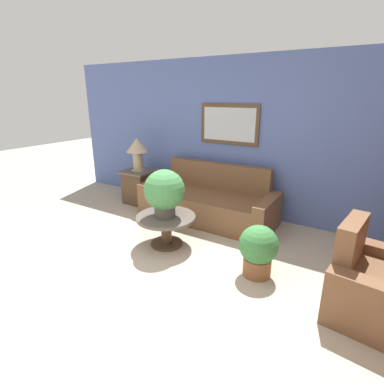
{
  "coord_description": "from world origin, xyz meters",
  "views": [
    {
      "loc": [
        1.86,
        -1.84,
        2.01
      ],
      "look_at": [
        -0.4,
        1.82,
        0.6
      ],
      "focal_mm": 28.0,
      "sensor_mm": 36.0,
      "label": 1
    }
  ],
  "objects_px": {
    "couch_main": "(208,202)",
    "coffee_table": "(166,224)",
    "side_table": "(139,186)",
    "potted_plant_on_table": "(164,192)",
    "potted_plant_floor": "(258,249)",
    "table_lamp": "(137,149)"
  },
  "relations": [
    {
      "from": "couch_main",
      "to": "coffee_table",
      "type": "relative_size",
      "value": 2.77
    },
    {
      "from": "side_table",
      "to": "potted_plant_on_table",
      "type": "relative_size",
      "value": 0.98
    },
    {
      "from": "side_table",
      "to": "potted_plant_floor",
      "type": "xyz_separation_m",
      "value": [
        2.8,
        -1.17,
        0.01
      ]
    },
    {
      "from": "potted_plant_on_table",
      "to": "potted_plant_floor",
      "type": "xyz_separation_m",
      "value": [
        1.33,
        -0.03,
        -0.45
      ]
    },
    {
      "from": "coffee_table",
      "to": "couch_main",
      "type": "bearing_deg",
      "value": 87.79
    },
    {
      "from": "coffee_table",
      "to": "potted_plant_floor",
      "type": "xyz_separation_m",
      "value": [
        1.33,
        -0.04,
        0.02
      ]
    },
    {
      "from": "couch_main",
      "to": "side_table",
      "type": "height_order",
      "value": "couch_main"
    },
    {
      "from": "table_lamp",
      "to": "potted_plant_on_table",
      "type": "bearing_deg",
      "value": -37.87
    },
    {
      "from": "coffee_table",
      "to": "side_table",
      "type": "height_order",
      "value": "side_table"
    },
    {
      "from": "side_table",
      "to": "potted_plant_on_table",
      "type": "height_order",
      "value": "potted_plant_on_table"
    },
    {
      "from": "coffee_table",
      "to": "table_lamp",
      "type": "xyz_separation_m",
      "value": [
        -1.47,
        1.13,
        0.73
      ]
    },
    {
      "from": "coffee_table",
      "to": "side_table",
      "type": "distance_m",
      "value": 1.85
    },
    {
      "from": "potted_plant_on_table",
      "to": "side_table",
      "type": "bearing_deg",
      "value": 142.13
    },
    {
      "from": "couch_main",
      "to": "coffee_table",
      "type": "bearing_deg",
      "value": -92.21
    },
    {
      "from": "couch_main",
      "to": "potted_plant_floor",
      "type": "relative_size",
      "value": 3.65
    },
    {
      "from": "couch_main",
      "to": "potted_plant_floor",
      "type": "xyz_separation_m",
      "value": [
        1.29,
        -1.17,
        0.04
      ]
    },
    {
      "from": "coffee_table",
      "to": "potted_plant_on_table",
      "type": "distance_m",
      "value": 0.47
    },
    {
      "from": "couch_main",
      "to": "side_table",
      "type": "relative_size",
      "value": 3.54
    },
    {
      "from": "table_lamp",
      "to": "side_table",
      "type": "bearing_deg",
      "value": 63.43
    },
    {
      "from": "side_table",
      "to": "table_lamp",
      "type": "relative_size",
      "value": 1.03
    },
    {
      "from": "table_lamp",
      "to": "potted_plant_floor",
      "type": "height_order",
      "value": "table_lamp"
    },
    {
      "from": "table_lamp",
      "to": "coffee_table",
      "type": "bearing_deg",
      "value": -37.44
    }
  ]
}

